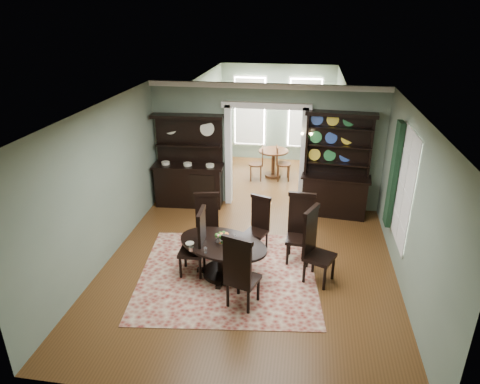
% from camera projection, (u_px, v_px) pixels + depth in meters
% --- Properties ---
extents(room, '(5.51, 6.01, 3.01)m').
position_uv_depth(room, '(248.00, 193.00, 7.49)').
color(room, '#573216').
rests_on(room, ground).
extents(parlor, '(3.51, 3.50, 3.01)m').
position_uv_depth(parlor, '(274.00, 120.00, 12.48)').
color(parlor, '#573216').
rests_on(parlor, ground).
extents(doorway_trim, '(2.08, 0.25, 2.57)m').
position_uv_depth(doorway_trim, '(266.00, 142.00, 10.15)').
color(doorway_trim, silver).
rests_on(doorway_trim, floor).
extents(right_window, '(0.15, 1.47, 2.12)m').
position_uv_depth(right_window, '(399.00, 182.00, 7.89)').
color(right_window, white).
rests_on(right_window, wall_right).
extents(wall_sconce, '(0.27, 0.21, 0.21)m').
position_uv_depth(wall_sconce, '(307.00, 135.00, 9.76)').
color(wall_sconce, gold).
rests_on(wall_sconce, back_wall_right).
extents(rug, '(3.56, 3.37, 0.01)m').
position_uv_depth(rug, '(228.00, 274.00, 7.96)').
color(rug, maroon).
rests_on(rug, floor).
extents(dining_table, '(2.01, 2.01, 0.67)m').
position_uv_depth(dining_table, '(223.00, 253.00, 7.78)').
color(dining_table, black).
rests_on(dining_table, rug).
extents(centerpiece, '(1.23, 0.79, 0.20)m').
position_uv_depth(centerpiece, '(222.00, 240.00, 7.68)').
color(centerpiece, silver).
rests_on(centerpiece, dining_table).
extents(chair_far_left, '(0.55, 0.53, 1.28)m').
position_uv_depth(chair_far_left, '(207.00, 222.00, 8.42)').
color(chair_far_left, black).
rests_on(chair_far_left, rug).
extents(chair_far_mid, '(0.54, 0.53, 1.15)m').
position_uv_depth(chair_far_mid, '(259.00, 222.00, 8.59)').
color(chair_far_mid, black).
rests_on(chair_far_mid, rug).
extents(chair_far_right, '(0.53, 0.51, 1.37)m').
position_uv_depth(chair_far_right, '(300.00, 226.00, 8.20)').
color(chair_far_right, black).
rests_on(chair_far_right, rug).
extents(chair_end_left, '(0.48, 0.51, 1.31)m').
position_uv_depth(chair_end_left, '(197.00, 241.00, 7.71)').
color(chair_end_left, black).
rests_on(chair_end_left, rug).
extents(chair_end_right, '(0.66, 0.67, 1.41)m').
position_uv_depth(chair_end_right, '(314.00, 244.00, 7.54)').
color(chair_end_right, black).
rests_on(chair_end_right, rug).
extents(chair_near, '(0.63, 0.61, 1.36)m').
position_uv_depth(chair_near, '(240.00, 271.00, 6.80)').
color(chair_near, black).
rests_on(chair_near, rug).
extents(sideboard, '(1.75, 0.72, 2.26)m').
position_uv_depth(sideboard, '(189.00, 174.00, 10.51)').
color(sideboard, black).
rests_on(sideboard, floor).
extents(welsh_dresser, '(1.62, 0.72, 2.45)m').
position_uv_depth(welsh_dresser, '(336.00, 179.00, 9.96)').
color(welsh_dresser, black).
rests_on(welsh_dresser, floor).
extents(parlor_table, '(0.86, 0.86, 0.79)m').
position_uv_depth(parlor_table, '(273.00, 159.00, 12.35)').
color(parlor_table, '#4F2F16').
rests_on(parlor_table, parlor_floor).
extents(parlor_chair_left, '(0.42, 0.41, 0.97)m').
position_uv_depth(parlor_chair_left, '(258.00, 162.00, 12.09)').
color(parlor_chair_left, '#4F2F16').
rests_on(parlor_chair_left, parlor_floor).
extents(parlor_chair_right, '(0.44, 0.43, 1.00)m').
position_uv_depth(parlor_chair_right, '(281.00, 162.00, 12.07)').
color(parlor_chair_right, '#4F2F16').
rests_on(parlor_chair_right, parlor_floor).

